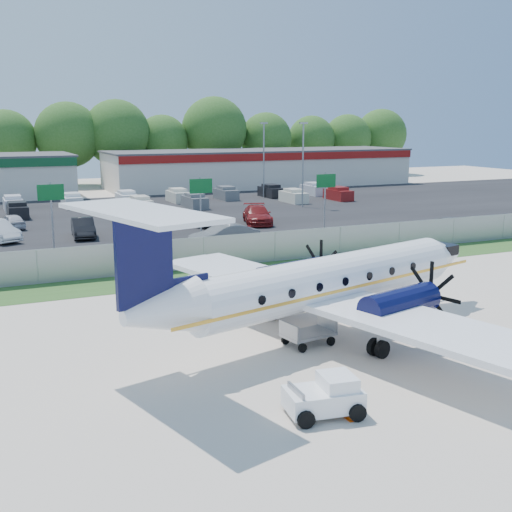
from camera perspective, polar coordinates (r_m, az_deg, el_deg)
name	(u,v)px	position (r m, az deg, el deg)	size (l,w,h in m)	color
ground	(312,333)	(28.36, 5.03, -6.81)	(170.00, 170.00, 0.00)	beige
grass_verge	(215,275)	(38.85, -3.64, -1.67)	(170.00, 4.00, 0.02)	#2D561E
access_road	(180,254)	(45.32, -6.78, 0.21)	(170.00, 8.00, 0.02)	black
parking_lot	(116,215)	(65.39, -12.38, 3.56)	(170.00, 32.00, 0.02)	black
perimeter_fence	(204,253)	(40.48, -4.66, 0.30)	(120.00, 0.06, 1.99)	gray
building_east	(261,168)	(94.19, 0.41, 7.86)	(44.40, 12.40, 5.24)	silver
sign_left	(51,202)	(46.91, -17.74, 4.58)	(1.80, 0.26, 5.00)	gray
sign_mid	(201,195)	(49.37, -4.93, 5.43)	(1.80, 0.26, 5.00)	gray
sign_right	(326,189)	(54.00, 6.20, 5.94)	(1.80, 0.26, 5.00)	gray
light_pole_ne	(303,159)	(69.93, 4.20, 8.62)	(0.90, 0.35, 9.09)	gray
light_pole_se	(264,155)	(78.85, 0.70, 9.00)	(0.90, 0.35, 9.09)	gray
tree_line	(66,186)	(98.70, -16.56, 6.02)	(112.00, 6.00, 14.00)	#2A5719
aircraft	(323,282)	(27.37, 5.95, -2.29)	(20.31, 19.85, 6.20)	white
pushback_tug	(326,396)	(20.70, 6.28, -12.27)	(2.52, 1.98, 1.26)	white
baggage_cart_near	(323,400)	(20.73, 5.96, -12.61)	(2.02, 1.30, 1.03)	gray
baggage_cart_far	(308,333)	(26.69, 4.67, -6.84)	(2.28, 1.58, 1.11)	gray
cone_port_wing	(353,410)	(20.64, 8.58, -13.38)	(0.43, 0.43, 0.61)	#F24D07
cone_starboard_wing	(121,291)	(34.67, -11.88, -3.10)	(0.41, 0.41, 0.58)	#F24D07
road_car_mid	(224,248)	(47.31, -2.88, 0.76)	(1.82, 5.23, 1.72)	#595B5E
road_car_east	(454,233)	(55.84, 17.21, 1.93)	(2.26, 4.90, 1.36)	#595B5E
parked_car_b	(84,237)	(53.29, -15.07, 1.61)	(1.66, 4.75, 1.56)	black
parked_car_c	(144,232)	(54.76, -9.94, 2.10)	(2.60, 5.63, 1.57)	#595B5E
parked_car_d	(199,227)	(56.94, -5.11, 2.60)	(1.75, 4.35, 1.48)	black
parked_car_e	(257,224)	(58.41, 0.12, 2.87)	(2.31, 5.68, 1.65)	maroon
parked_car_f	(12,229)	(59.58, -20.84, 2.28)	(1.54, 3.82, 1.30)	silver
parked_car_g	(156,221)	(61.10, -8.91, 3.12)	(1.82, 4.47, 1.30)	silver
far_parking_rows	(105,209)	(70.25, -13.24, 4.06)	(56.00, 10.00, 1.60)	gray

